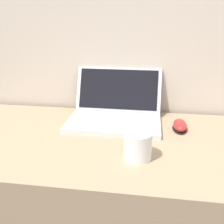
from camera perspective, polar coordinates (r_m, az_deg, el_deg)
wall_back at (r=1.18m, az=5.05°, el=23.19°), size 7.00×0.04×2.50m
desk at (r=1.17m, az=2.44°, el=-23.23°), size 1.46×0.60×0.77m
laptop at (r=1.09m, az=0.72°, el=0.29°), size 0.37×0.31×0.20m
drink_cup at (r=0.81m, az=5.61°, el=-7.18°), size 0.09×0.09×0.09m
computer_mouse at (r=1.05m, az=14.54°, el=-2.90°), size 0.06×0.10×0.04m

